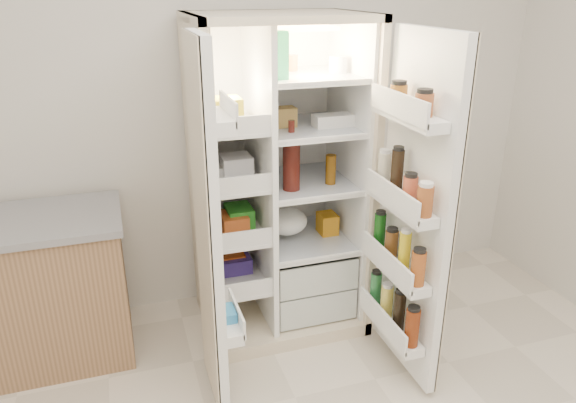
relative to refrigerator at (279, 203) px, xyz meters
name	(u,v)px	position (x,y,z in m)	size (l,w,h in m)	color
wall_back	(236,90)	(-0.15, 0.35, 0.61)	(4.00, 0.02, 2.70)	silver
refrigerator	(279,203)	(0.00, 0.00, 0.00)	(0.92, 0.70, 1.80)	beige
freezer_door	(209,233)	(-0.51, -0.60, 0.15)	(0.15, 0.40, 1.72)	white
fridge_door	(412,218)	(0.47, -0.70, 0.13)	(0.17, 0.58, 1.72)	white
kitchen_counter	(18,293)	(-1.45, -0.01, -0.33)	(1.14, 0.60, 0.82)	#956D4A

